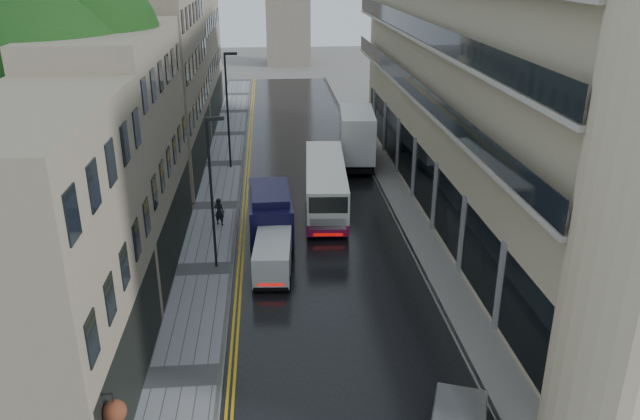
{
  "coord_description": "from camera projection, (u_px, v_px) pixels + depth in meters",
  "views": [
    {
      "loc": [
        -2.54,
        -7.83,
        13.97
      ],
      "look_at": [
        -0.37,
        18.0,
        3.46
      ],
      "focal_mm": 35.0,
      "sensor_mm": 36.0,
      "label": 1
    }
  ],
  "objects": [
    {
      "name": "road",
      "position": [
        313.0,
        204.0,
        38.07
      ],
      "size": [
        9.0,
        85.0,
        0.02
      ],
      "primitive_type": "cube",
      "color": "black",
      "rests_on": "ground"
    },
    {
      "name": "left_sidewalk",
      "position": [
        216.0,
        206.0,
        37.6
      ],
      "size": [
        2.7,
        85.0,
        0.12
      ],
      "primitive_type": "cube",
      "color": "gray",
      "rests_on": "ground"
    },
    {
      "name": "right_sidewalk",
      "position": [
        400.0,
        200.0,
        38.47
      ],
      "size": [
        1.8,
        85.0,
        0.12
      ],
      "primitive_type": "cube",
      "color": "slate",
      "rests_on": "ground"
    },
    {
      "name": "old_shop_row",
      "position": [
        153.0,
        101.0,
        37.4
      ],
      "size": [
        4.5,
        56.0,
        12.0
      ],
      "primitive_type": null,
      "color": "gray",
      "rests_on": "ground"
    },
    {
      "name": "modern_block",
      "position": [
        498.0,
        92.0,
        34.86
      ],
      "size": [
        8.0,
        40.0,
        14.0
      ],
      "primitive_type": null,
      "color": "tan",
      "rests_on": "ground"
    },
    {
      "name": "tree_near",
      "position": [
        43.0,
        129.0,
        27.57
      ],
      "size": [
        10.56,
        10.56,
        13.89
      ],
      "primitive_type": null,
      "color": "black",
      "rests_on": "ground"
    },
    {
      "name": "tree_far",
      "position": [
        116.0,
        88.0,
        39.87
      ],
      "size": [
        9.24,
        9.24,
        12.46
      ],
      "primitive_type": null,
      "color": "black",
      "rests_on": "ground"
    },
    {
      "name": "cream_bus",
      "position": [
        308.0,
        203.0,
        34.52
      ],
      "size": [
        2.88,
        10.05,
        2.71
      ],
      "primitive_type": null,
      "rotation": [
        0.0,
        0.0,
        -0.06
      ],
      "color": "white",
      "rests_on": "road"
    },
    {
      "name": "white_lorry",
      "position": [
        342.0,
        143.0,
        43.18
      ],
      "size": [
        2.94,
        7.82,
        4.02
      ],
      "primitive_type": null,
      "rotation": [
        0.0,
        0.0,
        -0.09
      ],
      "color": "silver",
      "rests_on": "road"
    },
    {
      "name": "white_van",
      "position": [
        254.0,
        271.0,
        28.02
      ],
      "size": [
        1.93,
        3.98,
        1.75
      ],
      "primitive_type": null,
      "rotation": [
        0.0,
        0.0,
        -0.07
      ],
      "color": "beige",
      "rests_on": "road"
    },
    {
      "name": "navy_van",
      "position": [
        251.0,
        225.0,
        31.49
      ],
      "size": [
        2.36,
        5.57,
        2.81
      ],
      "primitive_type": null,
      "rotation": [
        0.0,
        0.0,
        0.03
      ],
      "color": "black",
      "rests_on": "road"
    },
    {
      "name": "pedestrian",
      "position": [
        219.0,
        212.0,
        34.54
      ],
      "size": [
        0.68,
        0.57,
        1.58
      ],
      "primitive_type": "imported",
      "rotation": [
        0.0,
        0.0,
        2.74
      ],
      "color": "black",
      "rests_on": "left_sidewalk"
    },
    {
      "name": "lamp_post_near",
      "position": [
        212.0,
        196.0,
        28.78
      ],
      "size": [
        0.84,
        0.28,
        7.3
      ],
      "primitive_type": null,
      "rotation": [
        0.0,
        0.0,
        0.12
      ],
      "color": "black",
      "rests_on": "left_sidewalk"
    },
    {
      "name": "lamp_post_far",
      "position": [
        228.0,
        112.0,
        42.96
      ],
      "size": [
        0.9,
        0.21,
        7.97
      ],
      "primitive_type": null,
      "rotation": [
        0.0,
        0.0,
        -0.01
      ],
      "color": "black",
      "rests_on": "left_sidewalk"
    }
  ]
}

